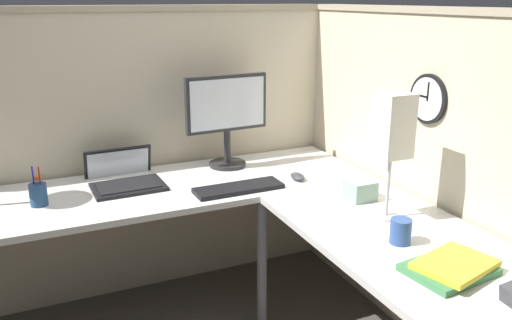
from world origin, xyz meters
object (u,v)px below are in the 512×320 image
monitor (227,114)px  wall_clock (429,99)px  coffee_mug (401,231)px  tissue_box (360,190)px  keyboard (239,188)px  book_stack (451,267)px  laptop (124,178)px  desk_lamp_paper (393,129)px  computer_mouse (298,177)px  pen_cup (38,194)px

monitor → wall_clock: size_ratio=2.27×
coffee_mug → tissue_box: 0.46m
keyboard → book_stack: book_stack is taller
laptop → desk_lamp_paper: desk_lamp_paper is taller
keyboard → wall_clock: bearing=-30.8°
keyboard → wall_clock: 0.96m
computer_mouse → tissue_box: (0.13, -0.35, 0.03)m
monitor → computer_mouse: 0.51m
monitor → pen_cup: 1.02m
laptop → computer_mouse: 0.87m
computer_mouse → tissue_box: tissue_box is taller
tissue_box → wall_clock: (0.27, -0.09, 0.42)m
keyboard → pen_cup: pen_cup is taller
book_stack → coffee_mug: coffee_mug is taller
pen_cup → desk_lamp_paper: desk_lamp_paper is taller
monitor → laptop: monitor is taller
coffee_mug → wall_clock: bearing=41.5°
book_stack → tissue_box: bearing=80.8°
monitor → coffee_mug: 1.20m
computer_mouse → coffee_mug: coffee_mug is taller
keyboard → pen_cup: size_ratio=2.39×
computer_mouse → coffee_mug: bearing=-89.3°
monitor → keyboard: bearing=-103.5°
coffee_mug → wall_clock: wall_clock is taller
computer_mouse → book_stack: bearing=-88.9°
coffee_mug → tissue_box: coffee_mug is taller
laptop → tissue_box: size_ratio=3.25×
monitor → coffee_mug: (0.25, -1.15, -0.25)m
monitor → computer_mouse: (0.24, -0.36, -0.28)m
pen_cup → book_stack: 1.73m
tissue_box → pen_cup: bearing=158.8°
pen_cup → book_stack: pen_cup is taller
monitor → laptop: 0.63m
computer_mouse → coffee_mug: (0.01, -0.79, 0.03)m
monitor → tissue_box: monitor is taller
desk_lamp_paper → pen_cup: bearing=150.7°
pen_cup → book_stack: size_ratio=0.57×
laptop → computer_mouse: size_ratio=3.75×
tissue_box → wall_clock: bearing=-18.4°
monitor → book_stack: bearing=-79.5°
book_stack → tissue_box: (0.11, 0.69, 0.02)m
pen_cup → monitor: bearing=11.0°
laptop → wall_clock: bearing=-32.0°
keyboard → desk_lamp_paper: size_ratio=0.81×
coffee_mug → wall_clock: 0.67m
coffee_mug → computer_mouse: bearing=90.7°
computer_mouse → wall_clock: size_ratio=0.47×
tissue_box → wall_clock: 0.51m
coffee_mug → keyboard: bearing=113.9°
book_stack → coffee_mug: size_ratio=3.30×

